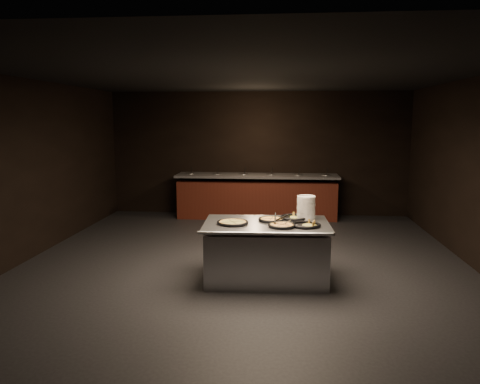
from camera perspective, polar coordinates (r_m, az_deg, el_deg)
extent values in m
cube|color=black|center=(7.43, 0.50, -8.83)|extent=(7.00, 8.00, 0.01)
cube|color=black|center=(7.11, 0.54, 14.13)|extent=(7.00, 8.00, 0.01)
cube|color=black|center=(11.10, 2.23, 4.69)|extent=(7.00, 0.01, 2.90)
cube|color=black|center=(3.21, -5.43, -5.61)|extent=(7.00, 0.01, 2.90)
cube|color=black|center=(8.19, -24.74, 2.43)|extent=(0.01, 8.00, 2.90)
cube|color=#511E13|center=(10.80, 2.08, -0.89)|extent=(3.60, 0.75, 0.85)
cube|color=slate|center=(10.72, 2.10, 2.00)|extent=(3.70, 0.83, 0.05)
cube|color=#38120C|center=(10.87, 2.07, -2.90)|extent=(3.60, 0.69, 0.08)
cylinder|color=silver|center=(10.92, -6.06, 2.10)|extent=(0.22, 0.22, 0.08)
cylinder|color=#4D712D|center=(10.91, -6.06, 2.23)|extent=(0.19, 0.19, 0.02)
cylinder|color=black|center=(10.88, -5.94, 2.66)|extent=(0.04, 0.10, 0.19)
cylinder|color=silver|center=(10.81, -2.83, 2.08)|extent=(0.22, 0.22, 0.08)
cylinder|color=#4D712D|center=(10.81, -2.84, 2.21)|extent=(0.19, 0.19, 0.02)
cylinder|color=black|center=(10.78, -2.70, 2.64)|extent=(0.04, 0.10, 0.19)
cylinder|color=silver|center=(10.74, 0.44, 2.04)|extent=(0.22, 0.22, 0.08)
cylinder|color=#4D712D|center=(10.74, 0.44, 2.17)|extent=(0.19, 0.19, 0.02)
cylinder|color=black|center=(10.71, 0.59, 2.61)|extent=(0.04, 0.10, 0.19)
cylinder|color=silver|center=(10.71, 3.75, 2.00)|extent=(0.22, 0.22, 0.08)
cylinder|color=#4D712D|center=(10.71, 3.75, 2.13)|extent=(0.19, 0.19, 0.02)
cylinder|color=black|center=(10.68, 3.92, 2.57)|extent=(0.04, 0.10, 0.19)
cylinder|color=silver|center=(10.71, 7.07, 1.96)|extent=(0.22, 0.22, 0.08)
cylinder|color=#4D712D|center=(10.71, 7.07, 2.09)|extent=(0.19, 0.19, 0.02)
cylinder|color=black|center=(10.68, 7.25, 2.53)|extent=(0.04, 0.10, 0.19)
cylinder|color=silver|center=(10.75, 10.38, 1.90)|extent=(0.22, 0.22, 0.08)
cylinder|color=#4D712D|center=(10.75, 10.38, 2.03)|extent=(0.19, 0.19, 0.02)
cylinder|color=black|center=(10.72, 10.56, 2.47)|extent=(0.04, 0.10, 0.19)
cube|color=silver|center=(6.64, 3.22, -7.60)|extent=(1.69, 1.08, 0.74)
cube|color=silver|center=(6.53, 3.25, -3.94)|extent=(1.78, 1.16, 0.04)
cylinder|color=silver|center=(6.00, 3.06, -5.08)|extent=(1.73, 0.12, 0.04)
cylinder|color=silver|center=(6.81, 8.06, -1.89)|extent=(0.26, 0.26, 0.33)
cylinder|color=black|center=(6.44, -0.90, -3.86)|extent=(0.41, 0.41, 0.01)
torus|color=black|center=(6.44, -0.90, -3.72)|extent=(0.44, 0.44, 0.04)
torus|color=olive|center=(6.44, -0.90, -3.70)|extent=(0.37, 0.37, 0.03)
cylinder|color=#D1B053|center=(6.44, -0.90, -3.72)|extent=(0.33, 0.33, 0.02)
cube|color=black|center=(6.44, -0.90, -3.64)|extent=(0.15, 0.30, 0.00)
cube|color=black|center=(6.44, -0.90, -3.64)|extent=(0.30, 0.15, 0.00)
cylinder|color=black|center=(6.65, 3.82, -3.48)|extent=(0.34, 0.34, 0.01)
torus|color=black|center=(6.65, 3.82, -3.34)|extent=(0.37, 0.37, 0.04)
torus|color=olive|center=(6.65, 3.82, -3.32)|extent=(0.31, 0.31, 0.03)
cylinder|color=#DCA850|center=(6.65, 3.82, -3.34)|extent=(0.26, 0.26, 0.02)
cube|color=black|center=(6.65, 3.82, -3.27)|extent=(0.05, 0.26, 0.00)
cube|color=black|center=(6.65, 3.82, -3.27)|extent=(0.26, 0.05, 0.00)
cylinder|color=black|center=(6.82, 6.58, -3.20)|extent=(0.38, 0.38, 0.01)
torus|color=black|center=(6.82, 6.59, -3.07)|extent=(0.40, 0.40, 0.04)
cylinder|color=black|center=(6.29, 5.13, -4.20)|extent=(0.35, 0.35, 0.01)
torus|color=black|center=(6.29, 5.13, -4.06)|extent=(0.38, 0.38, 0.04)
torus|color=olive|center=(6.29, 5.13, -4.04)|extent=(0.31, 0.31, 0.03)
cylinder|color=#DCA850|center=(6.29, 5.13, -4.06)|extent=(0.27, 0.27, 0.02)
cube|color=black|center=(6.29, 5.13, -3.98)|extent=(0.15, 0.23, 0.00)
cube|color=black|center=(6.29, 5.13, -3.98)|extent=(0.23, 0.15, 0.00)
cylinder|color=black|center=(6.36, 8.05, -4.11)|extent=(0.37, 0.37, 0.01)
torus|color=black|center=(6.36, 8.05, -3.97)|extent=(0.40, 0.40, 0.04)
cube|color=silver|center=(6.54, 4.36, -3.55)|extent=(0.09, 0.11, 0.00)
cylinder|color=black|center=(6.37, 4.32, -3.19)|extent=(0.02, 0.20, 0.12)
cylinder|color=silver|center=(6.46, 4.34, -3.47)|extent=(0.01, 0.10, 0.08)
cube|color=silver|center=(6.32, 6.46, -4.02)|extent=(0.13, 0.11, 0.00)
cylinder|color=black|center=(6.33, 4.97, -3.21)|extent=(0.21, 0.07, 0.13)
cylinder|color=silver|center=(6.32, 5.71, -3.72)|extent=(0.11, 0.03, 0.08)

